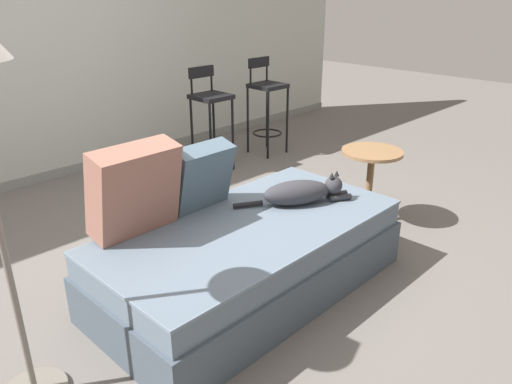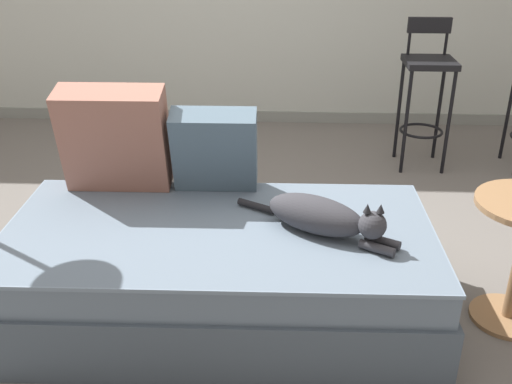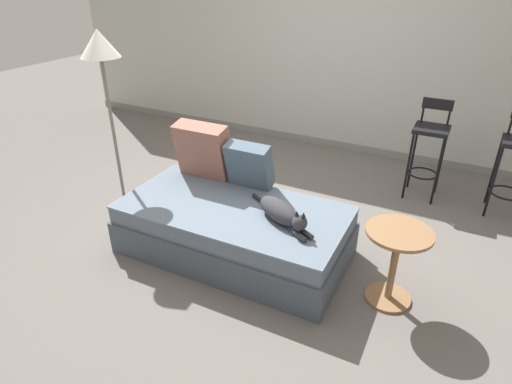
% 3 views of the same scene
% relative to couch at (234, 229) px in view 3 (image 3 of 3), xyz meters
% --- Properties ---
extents(ground_plane, '(16.00, 16.00, 0.00)m').
position_rel_couch_xyz_m(ground_plane, '(0.00, 0.40, -0.22)').
color(ground_plane, '#66605B').
rests_on(ground_plane, ground).
extents(wall_back_panel, '(8.00, 0.10, 2.60)m').
position_rel_couch_xyz_m(wall_back_panel, '(0.00, 2.65, 1.08)').
color(wall_back_panel, '#B7BCB2').
rests_on(wall_back_panel, ground).
extents(wall_baseboard_trim, '(8.00, 0.02, 0.09)m').
position_rel_couch_xyz_m(wall_baseboard_trim, '(0.00, 2.60, -0.17)').
color(wall_baseboard_trim, gray).
rests_on(wall_baseboard_trim, ground).
extents(couch, '(1.82, 0.94, 0.43)m').
position_rel_couch_xyz_m(couch, '(0.00, 0.00, 0.00)').
color(couch, '#44505B').
rests_on(couch, ground).
extents(throw_pillow_corner, '(0.48, 0.27, 0.50)m').
position_rel_couch_xyz_m(throw_pillow_corner, '(-0.50, 0.36, 0.46)').
color(throw_pillow_corner, '#936051').
rests_on(throw_pillow_corner, couch).
extents(throw_pillow_middle, '(0.38, 0.23, 0.40)m').
position_rel_couch_xyz_m(throw_pillow_middle, '(-0.05, 0.36, 0.41)').
color(throw_pillow_middle, '#4C6070').
rests_on(throw_pillow_middle, couch).
extents(cat, '(0.66, 0.44, 0.19)m').
position_rel_couch_xyz_m(cat, '(0.42, -0.02, 0.29)').
color(cat, '#333338').
rests_on(cat, couch).
extents(bar_stool_near_window, '(0.32, 0.32, 0.98)m').
position_rel_couch_xyz_m(bar_stool_near_window, '(1.20, 1.75, 0.36)').
color(bar_stool_near_window, black).
rests_on(bar_stool_near_window, ground).
extents(side_table, '(0.44, 0.44, 0.57)m').
position_rel_couch_xyz_m(side_table, '(1.25, 0.01, 0.15)').
color(side_table, olive).
rests_on(side_table, ground).
extents(floor_lamp, '(0.32, 0.32, 1.66)m').
position_rel_couch_xyz_m(floor_lamp, '(-1.25, 0.09, 1.18)').
color(floor_lamp, slate).
rests_on(floor_lamp, ground).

